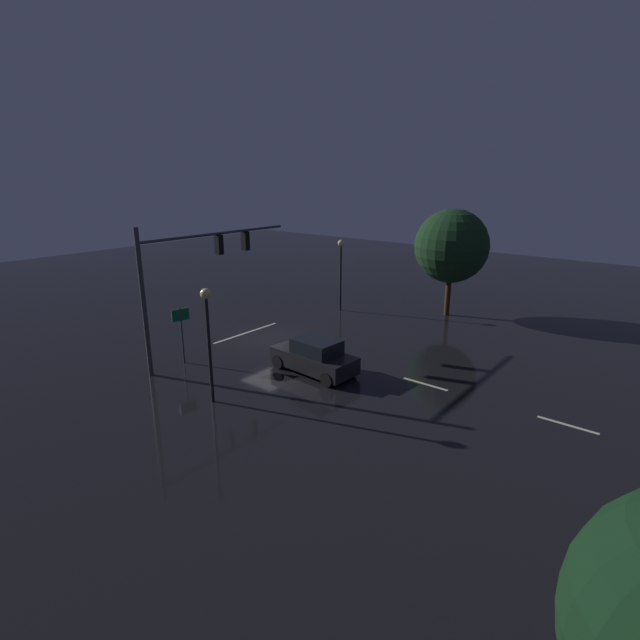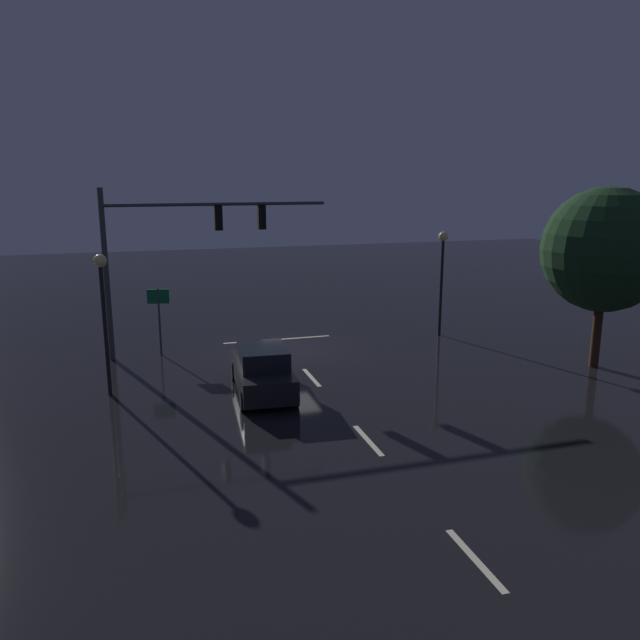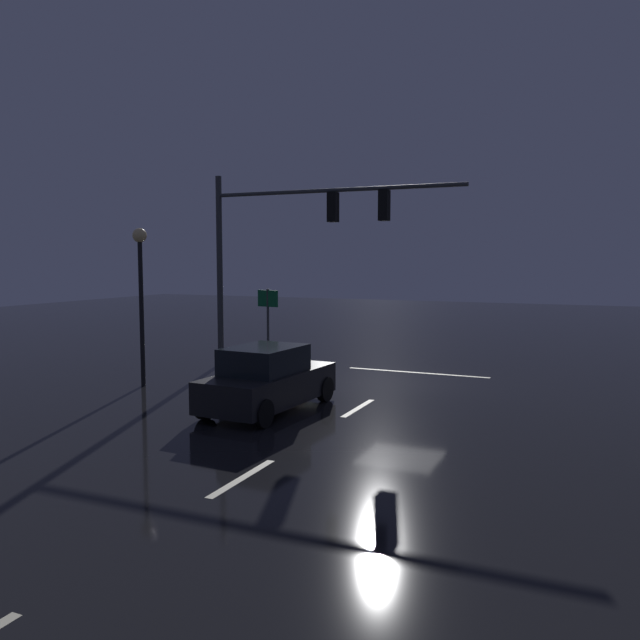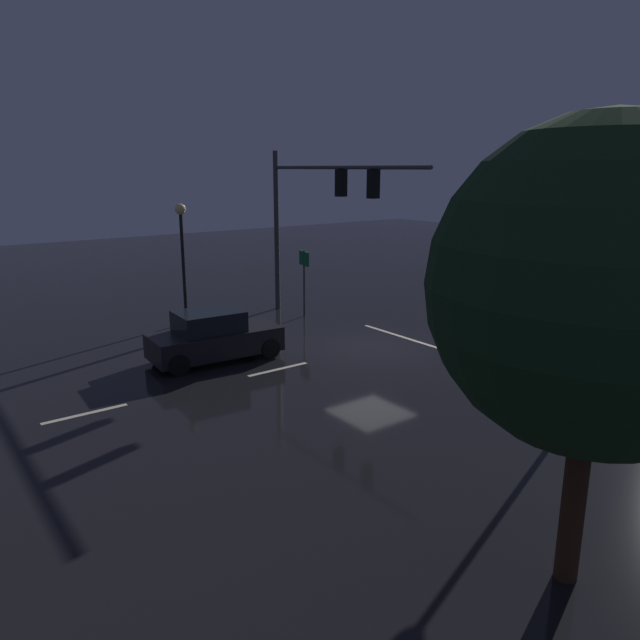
# 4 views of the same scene
# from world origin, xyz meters

# --- Properties ---
(ground_plane) EXTENTS (80.00, 80.00, 0.00)m
(ground_plane) POSITION_xyz_m (0.00, 0.00, 0.00)
(ground_plane) COLOR black
(traffic_signal_assembly) EXTENTS (9.23, 0.47, 6.98)m
(traffic_signal_assembly) POSITION_xyz_m (4.30, -0.68, 4.89)
(traffic_signal_assembly) COLOR #383A3D
(traffic_signal_assembly) RESTS_ON ground_plane
(lane_dash_far) EXTENTS (0.16, 2.20, 0.01)m
(lane_dash_far) POSITION_xyz_m (0.00, 4.00, 0.00)
(lane_dash_far) COLOR beige
(lane_dash_far) RESTS_ON ground_plane
(lane_dash_mid) EXTENTS (0.16, 2.20, 0.01)m
(lane_dash_mid) POSITION_xyz_m (0.00, 10.00, 0.00)
(lane_dash_mid) COLOR beige
(lane_dash_mid) RESTS_ON ground_plane
(stop_bar) EXTENTS (5.00, 0.16, 0.01)m
(stop_bar) POSITION_xyz_m (0.00, -1.86, 0.00)
(stop_bar) COLOR beige
(stop_bar) RESTS_ON ground_plane
(car_approaching) EXTENTS (2.14, 4.46, 1.70)m
(car_approaching) POSITION_xyz_m (2.09, 5.17, 0.80)
(car_approaching) COLOR black
(car_approaching) RESTS_ON ground_plane
(street_lamp_right_kerb) EXTENTS (0.44, 0.44, 4.89)m
(street_lamp_right_kerb) POSITION_xyz_m (7.22, 3.85, 3.44)
(street_lamp_right_kerb) COLOR black
(street_lamp_right_kerb) RESTS_ON ground_plane
(route_sign) EXTENTS (0.89, 0.24, 2.87)m
(route_sign) POSITION_xyz_m (5.28, -0.76, 2.07)
(route_sign) COLOR #383A3D
(route_sign) RESTS_ON ground_plane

